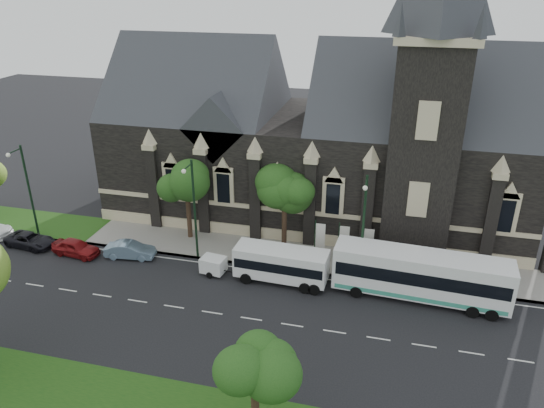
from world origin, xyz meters
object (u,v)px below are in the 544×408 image
(banner_flag_right, at_px, (366,243))
(tour_coach, at_px, (421,275))
(sedan, at_px, (130,250))
(tree_walk_right, at_px, (288,189))
(tree_park_east, at_px, (259,363))
(street_lamp_near, at_px, (363,223))
(tree_walk_left, at_px, (189,180))
(box_trailer, at_px, (213,265))
(shuttle_bus, at_px, (281,263))
(banner_flag_center, at_px, (342,240))
(car_far_black, at_px, (30,240))
(banner_flag_left, at_px, (318,238))
(street_lamp_mid, at_px, (193,205))
(street_lamp_far, at_px, (27,187))
(car_far_red, at_px, (76,248))

(banner_flag_right, xyz_separation_m, tour_coach, (4.33, -3.36, -0.33))
(banner_flag_right, relative_size, sedan, 0.93)
(tour_coach, bearing_deg, tree_walk_right, 159.40)
(tree_park_east, bearing_deg, street_lamp_near, 76.89)
(tree_walk_left, height_order, box_trailer, tree_walk_left)
(shuttle_bus, distance_m, sedan, 13.67)
(banner_flag_center, height_order, car_far_black, banner_flag_center)
(banner_flag_left, relative_size, car_far_black, 0.87)
(banner_flag_center, height_order, shuttle_bus, banner_flag_center)
(street_lamp_mid, bearing_deg, banner_flag_right, 7.60)
(street_lamp_mid, distance_m, banner_flag_left, 10.81)
(street_lamp_far, distance_m, shuttle_bus, 24.26)
(tree_walk_left, bearing_deg, sedan, -128.68)
(street_lamp_near, bearing_deg, tree_walk_left, 167.13)
(street_lamp_mid, bearing_deg, banner_flag_left, 10.50)
(sedan, bearing_deg, tour_coach, -98.13)
(tree_walk_right, bearing_deg, car_far_black, -166.93)
(car_far_red, bearing_deg, tree_walk_left, -50.96)
(shuttle_bus, bearing_deg, car_far_black, -177.89)
(tree_park_east, distance_m, car_far_red, 25.49)
(tree_walk_right, bearing_deg, shuttle_bus, -82.11)
(street_lamp_far, height_order, banner_flag_left, street_lamp_far)
(tree_walk_right, height_order, tree_walk_left, tree_walk_right)
(street_lamp_mid, relative_size, sedan, 2.08)
(tree_walk_right, height_order, box_trailer, tree_walk_right)
(banner_flag_center, height_order, banner_flag_right, same)
(banner_flag_right, distance_m, sedan, 20.28)
(street_lamp_far, bearing_deg, banner_flag_right, 3.60)
(tree_park_east, distance_m, street_lamp_near, 16.86)
(shuttle_bus, bearing_deg, street_lamp_mid, 170.19)
(banner_flag_left, xyz_separation_m, shuttle_bus, (-2.34, -3.60, -0.73))
(banner_flag_left, height_order, banner_flag_center, same)
(shuttle_bus, height_order, car_far_red, shuttle_bus)
(street_lamp_far, bearing_deg, street_lamp_near, 0.00)
(tree_walk_left, xyz_separation_m, banner_flag_left, (12.08, -1.70, -3.35))
(tree_park_east, height_order, box_trailer, tree_park_east)
(tree_walk_left, height_order, car_far_black, tree_walk_left)
(tree_park_east, distance_m, tour_coach, 17.37)
(tree_park_east, xyz_separation_m, tour_coach, (8.44, 14.97, -2.57))
(shuttle_bus, distance_m, box_trailer, 5.73)
(tree_walk_right, xyz_separation_m, street_lamp_mid, (-7.21, -3.62, -0.71))
(tree_walk_right, relative_size, banner_flag_left, 1.95)
(tree_park_east, distance_m, sedan, 22.29)
(street_lamp_near, height_order, street_lamp_mid, same)
(street_lamp_near, bearing_deg, tree_walk_right, 151.94)
(shuttle_bus, bearing_deg, car_far_red, -176.75)
(tree_walk_left, xyz_separation_m, street_lamp_near, (15.80, -3.61, -0.62))
(banner_flag_right, bearing_deg, banner_flag_left, 180.00)
(tree_walk_left, bearing_deg, car_far_red, -147.08)
(banner_flag_left, xyz_separation_m, banner_flag_center, (2.00, 0.00, 0.00))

